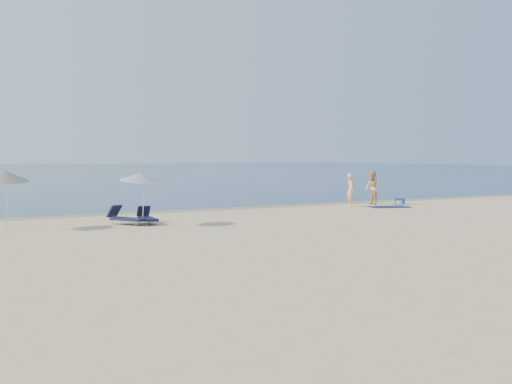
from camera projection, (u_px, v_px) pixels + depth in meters
sea at (10, 171)px, 102.92m from camera, size 240.00×160.00×0.01m
wet_sand_strip at (278, 206)px, 33.45m from camera, size 240.00×1.60×0.00m
person_left at (351, 190)px, 32.97m from camera, size 0.65×0.75×1.72m
person_right at (372, 188)px, 34.33m from camera, size 0.83×0.98×1.81m
beach_towel at (389, 207)px, 32.68m from camera, size 2.25×1.68×0.03m
white_bag at (398, 204)px, 33.36m from camera, size 0.36×0.33×0.27m
blue_cooler at (400, 201)px, 34.72m from camera, size 0.49×0.40×0.31m
umbrella_near at (141, 177)px, 24.26m from camera, size 1.79×1.81×2.13m
umbrella_far at (5, 176)px, 22.85m from camera, size 2.04×2.06×2.26m
lounger_left at (126, 218)px, 24.48m from camera, size 1.25×1.72×0.73m
lounger_right at (147, 218)px, 24.79m from camera, size 0.65×1.56×0.67m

